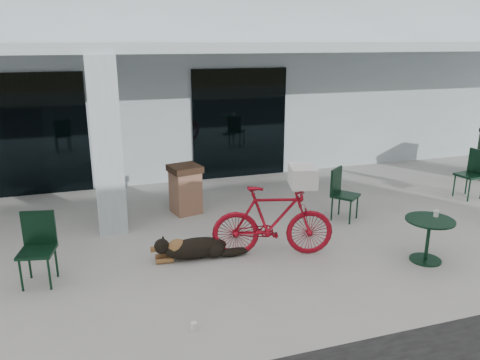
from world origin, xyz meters
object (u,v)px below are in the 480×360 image
object	(u,v)px
cafe_chair_far_a	(345,195)
trash_receptacle	(185,189)
cafe_chair_far_b	(470,174)
dog	(196,247)
bicycle	(273,221)
cafe_chair_near	(37,251)
cafe_table_far	(428,240)

from	to	relation	value
cafe_chair_far_a	trash_receptacle	xyz separation A→B (m)	(-2.84, 1.33, -0.01)
cafe_chair_far_a	cafe_chair_far_b	world-z (taller)	cafe_chair_far_b
dog	cafe_chair_far_b	world-z (taller)	cafe_chair_far_b
bicycle	cafe_chair_near	world-z (taller)	bicycle
bicycle	trash_receptacle	size ratio (longest dim) A/B	1.98
cafe_chair_far_a	cafe_chair_far_b	xyz separation A→B (m)	(3.25, 0.33, 0.03)
bicycle	dog	size ratio (longest dim) A/B	1.67
cafe_chair_far_b	cafe_table_far	bearing A→B (deg)	-59.03
cafe_chair_near	cafe_table_far	size ratio (longest dim) A/B	1.38
cafe_chair_near	trash_receptacle	bearing A→B (deg)	52.00
cafe_chair_far_b	dog	bearing A→B (deg)	-87.35
cafe_chair_near	cafe_table_far	bearing A→B (deg)	0.45
bicycle	trash_receptacle	world-z (taller)	bicycle
bicycle	cafe_chair_far_a	distance (m)	2.17
cafe_table_far	cafe_chair_far_a	bearing A→B (deg)	99.26
dog	cafe_chair_far_a	bearing A→B (deg)	18.63
dog	cafe_chair_near	size ratio (longest dim) A/B	1.13
cafe_chair_far_a	trash_receptacle	distance (m)	3.14
cafe_table_far	cafe_chair_far_a	size ratio (longest dim) A/B	0.74
cafe_chair_near	trash_receptacle	size ratio (longest dim) A/B	1.05
trash_receptacle	cafe_chair_near	bearing A→B (deg)	-139.12
cafe_table_far	cafe_chair_far_a	distance (m)	2.00
cafe_table_far	trash_receptacle	xyz separation A→B (m)	(-3.17, 3.30, 0.14)
dog	cafe_table_far	distance (m)	3.64
cafe_table_far	cafe_chair_far_a	world-z (taller)	cafe_chair_far_a
cafe_chair_near	trash_receptacle	xyz separation A→B (m)	(2.57, 2.22, -0.03)
cafe_chair_near	trash_receptacle	distance (m)	3.39
cafe_chair_far_b	trash_receptacle	bearing A→B (deg)	-106.47
cafe_table_far	cafe_chair_near	bearing A→B (deg)	169.33
cafe_table_far	cafe_chair_far_a	xyz separation A→B (m)	(-0.32, 1.97, 0.15)
cafe_chair_far_b	cafe_chair_far_a	bearing A→B (deg)	-91.40
bicycle	dog	xyz separation A→B (m)	(-1.21, 0.25, -0.39)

